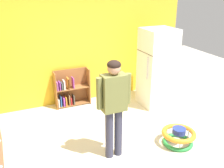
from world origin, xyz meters
The scene contains 6 objects.
ground_plane centered at (0.00, 0.00, 0.00)m, with size 12.00×12.00×0.00m, color beige.
back_wall centered at (0.00, 2.33, 1.35)m, with size 5.20×0.06×2.70m, color yellow.
refrigerator centered at (1.52, 1.41, 0.89)m, with size 0.73×0.68×1.78m.
bookshelf centered at (-0.35, 2.14, 0.37)m, with size 0.80×0.28×0.85m.
standing_person centered at (-0.19, -0.02, 0.99)m, with size 0.57×0.22×1.66m.
baby_walker centered at (0.99, -0.19, 0.16)m, with size 0.60×0.60×0.32m.
Camera 1 is at (-1.65, -3.30, 2.72)m, focal length 41.34 mm.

